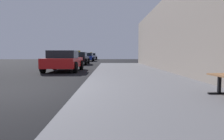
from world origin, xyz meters
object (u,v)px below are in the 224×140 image
(car_black, at_px, (79,58))
(car_blue, at_px, (87,57))
(car_red, at_px, (64,61))
(car_silver, at_px, (91,56))

(car_black, xyz_separation_m, car_blue, (-0.13, 9.68, -0.00))
(car_red, distance_m, car_silver, 27.02)
(car_silver, bearing_deg, car_red, -88.91)
(car_black, distance_m, car_silver, 18.37)
(car_red, bearing_deg, car_black, 92.00)
(car_red, bearing_deg, car_blue, 91.35)
(car_red, distance_m, car_blue, 18.33)
(car_red, xyz_separation_m, car_black, (-0.30, 8.65, 0.00))
(car_blue, height_order, car_silver, car_silver)
(car_black, bearing_deg, car_red, -88.00)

